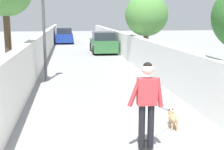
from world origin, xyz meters
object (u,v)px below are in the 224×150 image
object	(u,v)px
tree_right_mid	(146,15)
car_near	(103,43)
skateboard	(146,148)
dog	(173,117)
car_far	(64,36)
lamp_post	(43,13)
person_skateboarder	(147,98)

from	to	relation	value
tree_right_mid	car_near	bearing A→B (deg)	18.29
skateboard	dog	size ratio (longest dim) A/B	0.56
tree_right_mid	car_far	bearing A→B (deg)	18.11
lamp_post	skateboard	bearing A→B (deg)	-161.24
tree_right_mid	skateboard	distance (m)	12.27
person_skateboarder	dog	xyz separation A→B (m)	(1.15, -0.97, -0.83)
lamp_post	dog	size ratio (longest dim) A/B	2.84
dog	car_near	size ratio (longest dim) A/B	0.35
tree_right_mid	skateboard	bearing A→B (deg)	165.57
skateboard	car_far	world-z (taller)	car_far
tree_right_mid	person_skateboarder	distance (m)	12.08
dog	car_far	xyz separation A→B (m)	(25.19, 2.81, 0.44)
lamp_post	person_skateboarder	world-z (taller)	lamp_post
person_skateboarder	car_near	xyz separation A→B (m)	(17.21, -1.13, -0.39)
car_far	skateboard	bearing A→B (deg)	-176.00
skateboard	dog	xyz separation A→B (m)	(1.15, -0.97, 0.21)
car_far	person_skateboarder	bearing A→B (deg)	-176.00
tree_right_mid	dog	xyz separation A→B (m)	(-10.44, 2.02, -2.48)
skateboard	dog	bearing A→B (deg)	-39.92
tree_right_mid	lamp_post	bearing A→B (deg)	129.05
car_far	tree_right_mid	bearing A→B (deg)	-161.89
lamp_post	person_skateboarder	bearing A→B (deg)	-161.24
dog	car_far	bearing A→B (deg)	6.36
person_skateboarder	car_far	size ratio (longest dim) A/B	0.40
skateboard	car_near	size ratio (longest dim) A/B	0.19
tree_right_mid	person_skateboarder	size ratio (longest dim) A/B	2.31
person_skateboarder	dog	bearing A→B (deg)	-39.92
dog	person_skateboarder	bearing A→B (deg)	140.08
car_near	car_far	size ratio (longest dim) A/B	0.97
lamp_post	dog	xyz separation A→B (m)	(-6.04, -3.41, -2.55)
lamp_post	car_far	bearing A→B (deg)	-1.79
lamp_post	car_near	size ratio (longest dim) A/B	0.98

